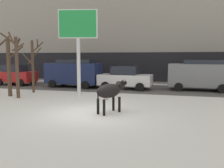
# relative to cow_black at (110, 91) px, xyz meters

# --- Properties ---
(ground_plane) EXTENTS (120.00, 120.00, 0.00)m
(ground_plane) POSITION_rel_cow_black_xyz_m (-0.83, -0.25, -0.99)
(ground_plane) COLOR white
(road_strip) EXTENTS (60.00, 5.60, 0.01)m
(road_strip) POSITION_rel_cow_black_xyz_m (-0.83, 8.65, -0.99)
(road_strip) COLOR #514F4C
(road_strip) RESTS_ON ground
(building_facade) EXTENTS (44.00, 6.10, 13.00)m
(building_facade) POSITION_rel_cow_black_xyz_m (-0.83, 15.85, 5.49)
(building_facade) COLOR gray
(building_facade) RESTS_ON ground
(cow_black) EXTENTS (1.29, 1.85, 1.54)m
(cow_black) POSITION_rel_cow_black_xyz_m (0.00, 0.00, 0.00)
(cow_black) COLOR black
(cow_black) RESTS_ON ground
(billboard) EXTENTS (2.50, 0.77, 5.56)m
(billboard) POSITION_rel_cow_black_xyz_m (-3.31, 4.18, 3.32)
(billboard) COLOR silver
(billboard) RESTS_ON ground
(car_red_hatchback) EXTENTS (3.58, 2.06, 1.86)m
(car_red_hatchback) POSITION_rel_cow_black_xyz_m (-11.32, 8.39, -0.07)
(car_red_hatchback) COLOR red
(car_red_hatchback) RESTS_ON ground
(car_navy_van) EXTENTS (4.68, 2.29, 2.32)m
(car_navy_van) POSITION_rel_cow_black_xyz_m (-5.51, 8.29, 0.25)
(car_navy_van) COLOR #19234C
(car_navy_van) RESTS_ON ground
(car_white_sedan) EXTENTS (4.28, 2.14, 1.84)m
(car_white_sedan) POSITION_rel_cow_black_xyz_m (-1.04, 8.16, -0.09)
(car_white_sedan) COLOR white
(car_white_sedan) RESTS_ON ground
(car_grey_van) EXTENTS (4.68, 2.29, 2.32)m
(car_grey_van) POSITION_rel_cow_black_xyz_m (4.64, 8.83, 0.25)
(car_grey_van) COLOR slate
(car_grey_van) RESTS_ON ground
(pedestrian_near_billboard) EXTENTS (0.36, 0.24, 1.73)m
(pedestrian_near_billboard) POSITION_rel_cow_black_xyz_m (-4.71, 11.33, -0.11)
(pedestrian_near_billboard) COLOR #282833
(pedestrian_near_billboard) RESTS_ON ground
(bare_tree_left_lot) EXTENTS (0.76, 0.95, 4.06)m
(bare_tree_left_lot) POSITION_rel_cow_black_xyz_m (-6.61, 2.33, 1.02)
(bare_tree_left_lot) COLOR #4C3828
(bare_tree_left_lot) RESTS_ON ground
(bare_tree_right_lot) EXTENTS (1.55, 1.62, 4.03)m
(bare_tree_right_lot) POSITION_rel_cow_black_xyz_m (-7.54, 2.84, 1.20)
(bare_tree_right_lot) COLOR #4C3828
(bare_tree_right_lot) RESTS_ON ground
(bare_tree_far_back) EXTENTS (1.25, 1.27, 3.78)m
(bare_tree_far_back) POSITION_rel_cow_black_xyz_m (-7.04, 4.71, 1.08)
(bare_tree_far_back) COLOR #4C3828
(bare_tree_far_back) RESTS_ON ground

